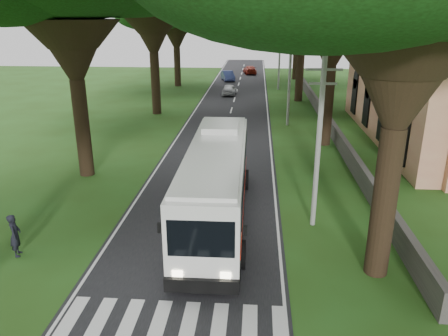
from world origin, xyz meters
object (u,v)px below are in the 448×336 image
Objects in this scene: pole_mid at (289,79)px; distant_car_b at (228,76)px; coach_bus at (216,181)px; pedestrian at (15,235)px; distant_car_a at (229,89)px; pole_near at (319,142)px; distant_car_c at (250,70)px; pole_far at (279,58)px.

pole_mid is 28.65m from distant_car_b.
pedestrian is at bearing -153.81° from coach_bus.
pedestrian is at bearing -109.96° from distant_car_b.
distant_car_a is 12.32m from distant_car_b.
coach_bus is (-4.70, -19.74, -2.14)m from pole_mid.
distant_car_a is at bearing -28.17° from pedestrian.
coach_bus reaches higher than distant_car_b.
coach_bus is at bearing 95.67° from distant_car_a.
pole_near is 48.17m from distant_car_b.
pole_mid is at bearing 87.93° from distant_car_c.
pedestrian is (-6.49, -39.02, 0.23)m from distant_car_a.
pole_mid is at bearing 115.55° from distant_car_a.
pole_far is at bearing -139.72° from distant_car_a.
distant_car_c is (0.57, 55.32, -1.34)m from coach_bus.
coach_bus is at bearing -103.39° from pole_mid.
pole_mid is at bearing -46.97° from pedestrian.
distant_car_c is (-4.13, 55.58, -3.48)m from pole_near.
pole_near is 1.00× the size of pole_far.
pole_far is (0.00, 20.00, 0.00)m from pole_mid.
distant_car_a is (-6.30, 35.21, -3.47)m from pole_near.
distant_car_c is (-4.13, 15.58, -3.48)m from pole_far.
pole_near reaches higher than distant_car_a.
pole_near reaches higher than distant_car_c.
coach_bus is (-4.70, 0.26, -2.14)m from pole_near.
pedestrian is (-12.79, -3.81, -3.24)m from pole_near.
distant_car_b is (-7.31, 27.49, -3.43)m from pole_mid.
coach_bus is 47.32m from distant_car_b.
pedestrian is (-5.47, -51.30, 0.18)m from distant_car_b.
coach_bus is 3.24× the size of distant_car_a.
coach_bus is 6.88× the size of pedestrian.
pole_far is at bearing -35.00° from pedestrian.
pedestrian is at bearing -118.24° from pole_mid.
coach_bus is at bearing 176.87° from pole_near.
pedestrian is (-8.09, -4.07, -1.11)m from coach_bus.
distant_car_c is (-4.13, 35.58, -3.48)m from pole_mid.
pole_far is 1.73× the size of distant_car_c.
pole_far is at bearing 96.16° from distant_car_c.
pole_near is 35.94m from distant_car_a.
distant_car_a is 0.91× the size of distant_car_b.
coach_bus is 2.94× the size of distant_car_b.
coach_bus is 2.78× the size of distant_car_c.
pole_mid reaches higher than distant_car_c.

